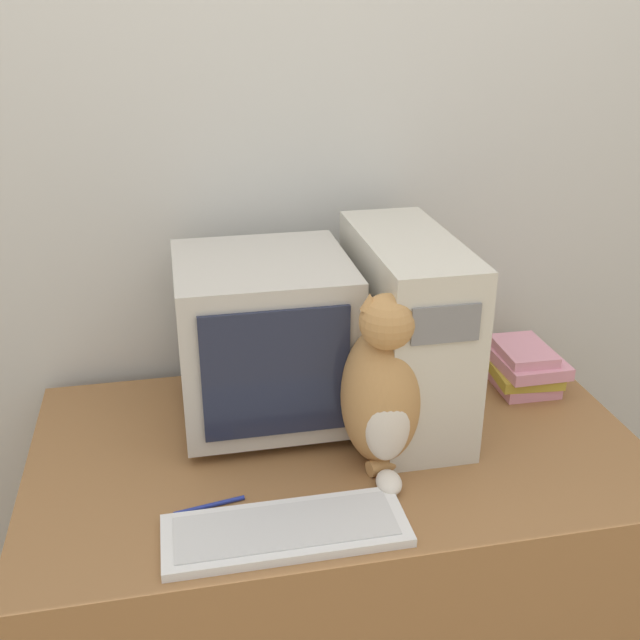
% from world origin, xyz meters
% --- Properties ---
extents(wall_back, '(7.00, 0.05, 2.50)m').
position_xyz_m(wall_back, '(0.00, 0.83, 1.25)').
color(wall_back, silver).
rests_on(wall_back, ground_plane).
extents(desk, '(1.33, 0.77, 0.75)m').
position_xyz_m(desk, '(0.00, 0.38, 0.38)').
color(desk, olive).
rests_on(desk, ground_plane).
extents(crt_monitor, '(0.38, 0.38, 0.38)m').
position_xyz_m(crt_monitor, '(-0.14, 0.53, 0.95)').
color(crt_monitor, '#BCB7AD').
rests_on(crt_monitor, desk).
extents(computer_tower, '(0.20, 0.48, 0.43)m').
position_xyz_m(computer_tower, '(0.18, 0.49, 0.97)').
color(computer_tower, beige).
rests_on(computer_tower, desk).
extents(keyboard, '(0.45, 0.16, 0.02)m').
position_xyz_m(keyboard, '(-0.16, 0.10, 0.76)').
color(keyboard, silver).
rests_on(keyboard, desk).
extents(cat, '(0.28, 0.26, 0.40)m').
position_xyz_m(cat, '(0.08, 0.30, 0.92)').
color(cat, '#B7844C').
rests_on(cat, desk).
extents(book_stack, '(0.17, 0.21, 0.11)m').
position_xyz_m(book_stack, '(0.52, 0.55, 0.81)').
color(book_stack, pink).
rests_on(book_stack, desk).
extents(pen, '(0.14, 0.03, 0.01)m').
position_xyz_m(pen, '(-0.29, 0.21, 0.76)').
color(pen, navy).
rests_on(pen, desk).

